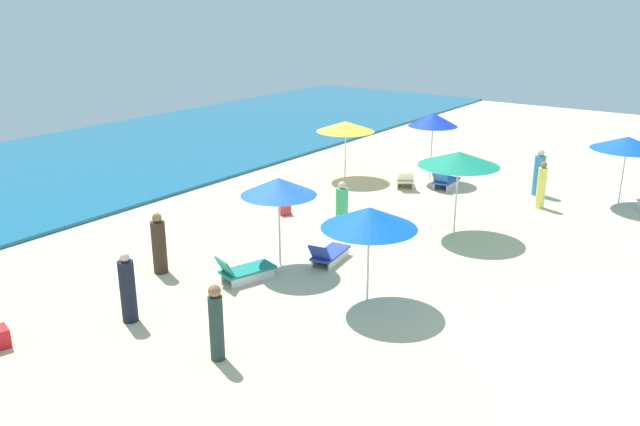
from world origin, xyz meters
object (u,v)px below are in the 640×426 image
at_px(umbrella_2, 433,120).
at_px(lounge_chair_2_1, 445,181).
at_px(umbrella_5, 279,187).
at_px(beachgoer_4, 539,174).
at_px(beachgoer_1, 342,208).
at_px(lounge_chair_2_0, 404,179).
at_px(umbrella_3, 369,218).
at_px(beachgoer_7, 541,186).
at_px(umbrella_1, 627,143).
at_px(umbrella_4, 346,126).
at_px(beachgoer_0, 159,245).
at_px(umbrella_0, 459,159).
at_px(lounge_chair_5_1, 329,254).
at_px(cooler_box_1, 285,209).
at_px(beachgoer_3, 128,290).
at_px(lounge_chair_5_0, 244,271).
at_px(beachgoer_6, 216,323).

bearing_deg(umbrella_2, lounge_chair_2_1, -126.10).
relative_size(umbrella_5, beachgoer_4, 1.43).
bearing_deg(beachgoer_1, lounge_chair_2_0, -92.41).
height_order(umbrella_3, beachgoer_7, umbrella_3).
relative_size(umbrella_1, umbrella_4, 1.04).
relative_size(beachgoer_1, beachgoer_4, 0.91).
distance_m(umbrella_5, beachgoer_0, 3.40).
bearing_deg(lounge_chair_2_1, umbrella_4, 11.84).
bearing_deg(umbrella_0, umbrella_5, 151.83).
bearing_deg(umbrella_4, lounge_chair_5_1, -149.14).
relative_size(lounge_chair_2_0, beachgoer_7, 0.93).
bearing_deg(beachgoer_0, umbrella_1, 116.72).
distance_m(lounge_chair_2_1, umbrella_5, 9.48).
bearing_deg(cooler_box_1, beachgoer_4, -91.25).
distance_m(umbrella_0, umbrella_2, 6.00).
height_order(umbrella_4, beachgoer_4, umbrella_4).
xyz_separation_m(beachgoer_1, beachgoer_3, (-7.62, 0.45, 0.05)).
bearing_deg(umbrella_3, lounge_chair_2_1, 15.27).
bearing_deg(beachgoer_7, beachgoer_1, 49.22).
xyz_separation_m(umbrella_2, beachgoer_3, (-14.39, 0.03, -1.62)).
height_order(umbrella_2, lounge_chair_5_0, umbrella_2).
xyz_separation_m(lounge_chair_2_1, beachgoer_7, (-0.29, -3.61, 0.49)).
bearing_deg(lounge_chair_2_1, lounge_chair_5_1, 92.40).
height_order(umbrella_0, lounge_chair_2_1, umbrella_0).
distance_m(beachgoer_3, cooler_box_1, 8.04).
xyz_separation_m(umbrella_4, beachgoer_7, (0.64, -7.48, -1.28)).
distance_m(lounge_chair_2_1, beachgoer_7, 3.66).
distance_m(lounge_chair_2_1, beachgoer_6, 13.81).
bearing_deg(umbrella_2, beachgoer_1, -176.49).
height_order(umbrella_5, beachgoer_4, umbrella_5).
height_order(umbrella_3, umbrella_4, umbrella_3).
relative_size(umbrella_5, beachgoer_7, 1.51).
bearing_deg(umbrella_2, beachgoer_7, -102.41).
bearing_deg(umbrella_3, beachgoer_1, 40.97).
relative_size(lounge_chair_5_0, beachgoer_4, 0.94).
xyz_separation_m(beachgoer_1, beachgoer_7, (5.76, -4.19, 0.06)).
distance_m(beachgoer_1, beachgoer_7, 7.12).
height_order(beachgoer_7, cooler_box_1, beachgoer_7).
bearing_deg(beachgoer_7, umbrella_2, -17.18).
bearing_deg(beachgoer_6, beachgoer_3, -151.25).
relative_size(umbrella_0, lounge_chair_5_1, 1.59).
distance_m(umbrella_1, beachgoer_1, 10.05).
bearing_deg(umbrella_4, cooler_box_1, -169.44).
relative_size(umbrella_0, lounge_chair_2_0, 1.70).
bearing_deg(umbrella_0, cooler_box_1, 106.96).
xyz_separation_m(lounge_chair_2_0, beachgoer_0, (-10.76, 1.19, 0.47)).
relative_size(umbrella_2, beachgoer_6, 1.65).
height_order(umbrella_4, lounge_chair_5_1, umbrella_4).
xyz_separation_m(umbrella_5, beachgoer_3, (-4.38, 0.66, -1.41)).
xyz_separation_m(lounge_chair_5_0, cooler_box_1, (4.72, 2.50, -0.09)).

